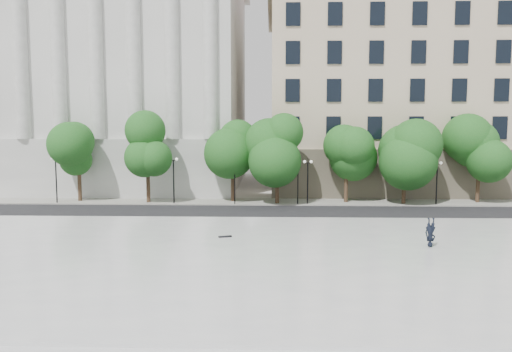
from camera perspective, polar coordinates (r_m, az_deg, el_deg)
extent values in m
plane|color=beige|center=(24.30, -3.05, -11.80)|extent=(160.00, 160.00, 0.00)
cube|color=silver|center=(27.10, -2.51, -9.43)|extent=(44.00, 22.00, 0.45)
cube|color=black|center=(41.77, -0.97, -4.29)|extent=(60.00, 8.00, 0.02)
cube|color=#99968D|center=(47.68, -0.62, -2.96)|extent=(60.00, 4.00, 0.12)
cube|color=silver|center=(65.11, -15.41, 10.17)|extent=(30.00, 26.00, 25.00)
cube|color=#C7B598|center=(64.70, 18.15, 8.34)|extent=(36.00, 26.00, 21.00)
cube|color=#973930|center=(66.33, 18.50, 18.57)|extent=(34.00, 24.00, 1.40)
cylinder|color=black|center=(45.84, -2.44, -1.19)|extent=(0.10, 0.10, 3.50)
imported|color=black|center=(45.63, -2.45, 1.46)|extent=(0.48, 1.87, 0.74)
cylinder|color=black|center=(45.78, 4.81, -1.22)|extent=(0.10, 0.10, 3.50)
imported|color=black|center=(45.57, 4.83, 1.41)|extent=(0.95, 1.79, 0.71)
imported|color=black|center=(30.29, 19.28, -7.24)|extent=(0.89, 1.76, 0.46)
cube|color=black|center=(31.13, -3.55, -6.92)|extent=(0.84, 0.46, 0.08)
cylinder|color=#382619|center=(50.69, -19.50, -1.32)|extent=(0.36, 0.36, 2.68)
sphere|color=#17511B|center=(50.39, -19.64, 2.78)|extent=(3.82, 3.82, 3.82)
cylinder|color=#382619|center=(48.03, -12.21, -1.46)|extent=(0.36, 0.36, 2.73)
sphere|color=#17511B|center=(47.70, -12.31, 2.95)|extent=(3.66, 3.66, 3.66)
cylinder|color=#382619|center=(47.64, -2.66, -1.46)|extent=(0.36, 0.36, 2.62)
sphere|color=#17511B|center=(47.32, -2.68, 2.81)|extent=(4.36, 4.36, 4.36)
cylinder|color=#382619|center=(46.38, 2.43, -1.45)|extent=(0.36, 0.36, 2.95)
sphere|color=#17511B|center=(46.05, 2.46, 3.49)|extent=(4.35, 4.35, 4.35)
cylinder|color=#382619|center=(47.79, 10.24, -1.38)|extent=(0.36, 0.36, 2.85)
sphere|color=#17511B|center=(47.46, 10.33, 3.26)|extent=(4.09, 4.09, 4.09)
cylinder|color=#382619|center=(48.15, 16.53, -1.60)|extent=(0.36, 0.36, 2.66)
sphere|color=#17511B|center=(47.83, 16.66, 2.69)|extent=(4.38, 4.38, 4.38)
cylinder|color=#382619|center=(51.32, 24.00, -1.46)|extent=(0.36, 0.36, 2.58)
sphere|color=#17511B|center=(51.02, 24.16, 2.44)|extent=(3.91, 3.91, 3.91)
cylinder|color=black|center=(50.19, -21.86, -0.59)|extent=(0.12, 0.12, 4.20)
cube|color=black|center=(50.01, -21.95, 1.80)|extent=(0.60, 0.06, 0.06)
sphere|color=white|center=(50.12, -22.27, 1.91)|extent=(0.28, 0.28, 0.28)
sphere|color=white|center=(49.88, -21.64, 1.92)|extent=(0.28, 0.28, 0.28)
cylinder|color=black|center=(46.86, -9.39, -0.73)|extent=(0.12, 0.12, 4.12)
cube|color=black|center=(46.68, -9.43, 1.79)|extent=(0.60, 0.06, 0.06)
sphere|color=white|center=(46.73, -9.79, 1.91)|extent=(0.28, 0.28, 0.28)
sphere|color=white|center=(46.61, -9.07, 1.91)|extent=(0.28, 0.28, 0.28)
cylinder|color=black|center=(46.11, 5.92, -0.92)|extent=(0.12, 0.12, 3.91)
cube|color=black|center=(45.92, 5.94, 1.51)|extent=(0.60, 0.06, 0.06)
sphere|color=white|center=(45.89, 5.57, 1.64)|extent=(0.28, 0.28, 0.28)
sphere|color=white|center=(45.94, 6.32, 1.63)|extent=(0.28, 0.28, 0.28)
cylinder|color=black|center=(48.40, 19.95, -0.97)|extent=(0.12, 0.12, 3.83)
cube|color=black|center=(48.23, 20.02, 1.29)|extent=(0.60, 0.06, 0.06)
sphere|color=white|center=(48.13, 19.69, 1.42)|extent=(0.28, 0.28, 0.28)
sphere|color=white|center=(48.31, 20.37, 1.41)|extent=(0.28, 0.28, 0.28)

